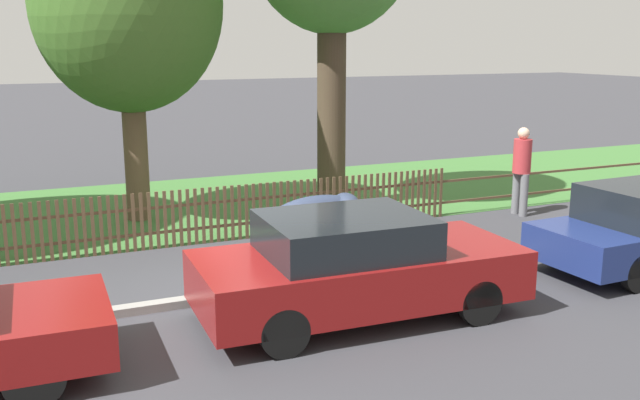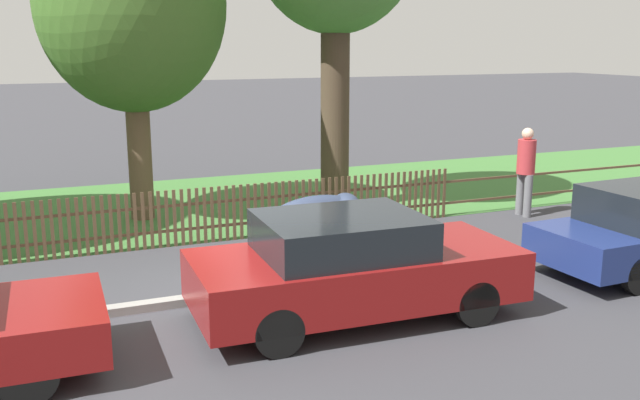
% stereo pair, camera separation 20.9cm
% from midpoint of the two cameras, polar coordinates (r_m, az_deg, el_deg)
% --- Properties ---
extents(ground_plane, '(120.00, 120.00, 0.00)m').
position_cam_midpoint_polar(ground_plane, '(10.36, -6.27, -7.99)').
color(ground_plane, '#38383D').
extents(kerb_stone, '(39.72, 0.20, 0.12)m').
position_cam_midpoint_polar(kerb_stone, '(10.43, -6.44, -7.50)').
color(kerb_stone, gray).
rests_on(kerb_stone, ground).
extents(grass_strip, '(39.72, 6.37, 0.01)m').
position_cam_midpoint_polar(grass_strip, '(16.24, -12.62, -0.64)').
color(grass_strip, '#3D7033').
rests_on(grass_strip, ground).
extents(park_fence, '(39.72, 0.05, 1.04)m').
position_cam_midpoint_polar(park_fence, '(13.09, -10.22, -1.35)').
color(park_fence, brown).
rests_on(park_fence, ground).
extents(parked_car_navy_estate, '(4.40, 2.00, 1.42)m').
position_cam_midpoint_polar(parked_car_navy_estate, '(9.49, 3.25, -5.28)').
color(parked_car_navy_estate, maroon).
rests_on(parked_car_navy_estate, ground).
extents(covered_motorcycle, '(2.06, 0.73, 1.17)m').
position_cam_midpoint_polar(covered_motorcycle, '(11.77, 0.78, -1.83)').
color(covered_motorcycle, black).
rests_on(covered_motorcycle, ground).
extents(tree_mid_park, '(3.73, 3.73, 6.51)m').
position_cam_midpoint_polar(tree_mid_park, '(14.98, -14.45, 14.87)').
color(tree_mid_park, brown).
rests_on(tree_mid_park, ground).
extents(pedestrian_near_fence, '(0.39, 0.44, 1.88)m').
position_cam_midpoint_polar(pedestrian_near_fence, '(15.62, 16.51, 2.58)').
color(pedestrian_near_fence, slate).
rests_on(pedestrian_near_fence, ground).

